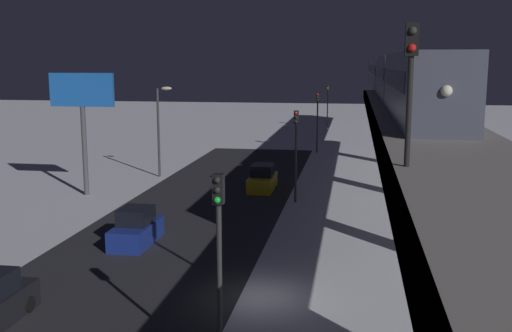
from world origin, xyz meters
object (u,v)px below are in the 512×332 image
rail_signal (411,70)px  sedan_yellow_2 (262,180)px  traffic_light_mid (296,143)px  traffic_light_far (317,114)px  traffic_light_distant (328,100)px  subway_train (391,74)px  traffic_light_near (219,246)px  commercial_billboard (82,102)px  sedan_blue (136,229)px

rail_signal → sedan_yellow_2: bearing=-72.9°
rail_signal → traffic_light_mid: bearing=-77.0°
sedan_yellow_2 → traffic_light_mid: size_ratio=0.67×
rail_signal → traffic_light_far: size_ratio=0.62×
sedan_yellow_2 → traffic_light_distant: size_ratio=0.67×
subway_train → traffic_light_far: size_ratio=11.57×
subway_train → traffic_light_distant: bearing=-75.2°
traffic_light_near → commercial_billboard: (15.44, -23.64, 2.63)m
subway_train → rail_signal: rail_signal is taller
traffic_light_distant → commercial_billboard: size_ratio=0.72×
traffic_light_distant → traffic_light_far: bearing=90.0°
traffic_light_near → traffic_light_far: bearing=-90.0°
rail_signal → traffic_light_near: rail_signal is taller
traffic_light_mid → sedan_blue: bearing=55.7°
sedan_blue → traffic_light_near: 15.17m
traffic_light_near → traffic_light_mid: same height
subway_train → traffic_light_distant: (7.31, -27.64, -4.29)m
subway_train → rail_signal: size_ratio=18.52×
commercial_billboard → traffic_light_near: bearing=123.1°
sedan_blue → traffic_light_far: (-7.50, -34.73, 3.40)m
commercial_billboard → traffic_light_mid: bearing=-179.6°
traffic_light_near → sedan_blue: bearing=-59.5°
rail_signal → traffic_light_mid: 24.55m
sedan_yellow_2 → traffic_light_far: bearing=81.7°
traffic_light_near → traffic_light_mid: bearing=-90.0°
traffic_light_mid → commercial_billboard: 15.66m
rail_signal → commercial_billboard: rail_signal is taller
rail_signal → traffic_light_far: (5.41, -47.10, -5.24)m
traffic_light_far → traffic_light_mid: bearing=90.0°
sedan_blue → commercial_billboard: bearing=-53.9°
commercial_billboard → traffic_light_far: bearing=-122.9°
traffic_light_mid → commercial_billboard: commercial_billboard is taller
traffic_light_far → sedan_yellow_2: bearing=81.7°
sedan_yellow_2 → commercial_billboard: (12.54, 3.84, 6.03)m
commercial_billboard → sedan_yellow_2: bearing=-163.0°
traffic_light_mid → traffic_light_distant: bearing=-90.0°
rail_signal → traffic_light_near: (5.41, 0.37, -5.24)m
subway_train → rail_signal: bearing=87.5°
sedan_blue → sedan_yellow_2: bearing=-107.3°
traffic_light_mid → traffic_light_near: bearing=90.0°
subway_train → traffic_light_distant: subway_train is taller
traffic_light_near → sedan_yellow_2: bearing=-84.0°
sedan_blue → traffic_light_distant: size_ratio=0.63×
subway_train → traffic_light_far: bearing=-28.1°
rail_signal → traffic_light_distant: rail_signal is taller
traffic_light_mid → traffic_light_distant: size_ratio=1.00×
rail_signal → traffic_light_near: size_ratio=0.62×
rail_signal → traffic_light_near: bearing=3.9°
sedan_yellow_2 → traffic_light_mid: bearing=-52.2°
subway_train → sedan_yellow_2: bearing=57.6°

